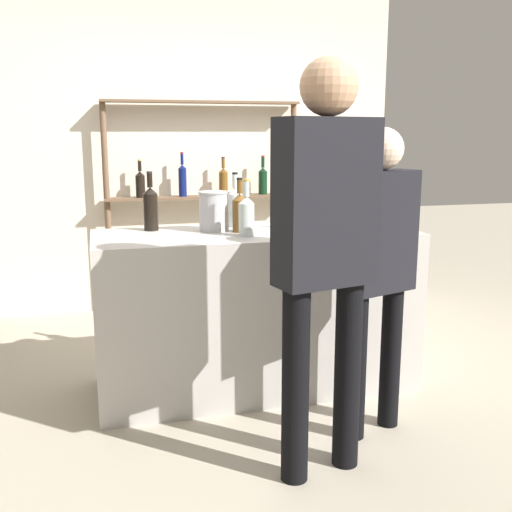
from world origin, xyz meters
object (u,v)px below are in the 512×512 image
object	(u,v)px
counter_bottle_1	(240,211)
customer_right	(378,257)
counter_bottle_2	(235,206)
ice_bucket	(214,211)
customer_center	(325,237)
wine_glass	(305,211)
counter_bottle_4	(151,207)
counter_bottle_0	(246,215)
counter_bottle_3	(339,209)
cork_jar	(378,214)

from	to	relation	value
counter_bottle_1	customer_right	xyz separation A→B (m)	(0.53, -0.72, -0.16)
counter_bottle_1	counter_bottle_2	world-z (taller)	counter_bottle_2
counter_bottle_1	ice_bucket	bearing A→B (deg)	146.54
counter_bottle_2	customer_right	size ratio (longest dim) A/B	0.21
ice_bucket	customer_center	size ratio (longest dim) A/B	0.13
wine_glass	ice_bucket	world-z (taller)	ice_bucket
customer_center	counter_bottle_2	bearing A→B (deg)	-7.30
ice_bucket	customer_center	world-z (taller)	customer_center
counter_bottle_4	customer_right	xyz separation A→B (m)	(1.02, -0.91, -0.17)
counter_bottle_0	counter_bottle_3	distance (m)	0.55
cork_jar	customer_center	size ratio (longest dim) A/B	0.08
counter_bottle_0	cork_jar	size ratio (longest dim) A/B	2.21
counter_bottle_2	customer_right	world-z (taller)	customer_right
counter_bottle_1	wine_glass	distance (m)	0.39
wine_glass	customer_center	bearing A→B (deg)	-104.52
counter_bottle_2	counter_bottle_4	distance (m)	0.51
wine_glass	customer_center	xyz separation A→B (m)	(-0.26, -0.99, 0.02)
counter_bottle_0	counter_bottle_1	size ratio (longest dim) A/B	1.01
counter_bottle_2	cork_jar	distance (m)	0.88
cork_jar	customer_right	distance (m)	0.81
counter_bottle_1	ice_bucket	size ratio (longest dim) A/B	1.36
counter_bottle_0	customer_center	distance (m)	0.87
counter_bottle_3	customer_right	bearing A→B (deg)	-93.05
counter_bottle_0	customer_right	distance (m)	0.79
cork_jar	wine_glass	bearing A→B (deg)	-177.13
counter_bottle_3	counter_bottle_4	xyz separation A→B (m)	(-1.05, 0.34, -0.00)
counter_bottle_1	counter_bottle_4	bearing A→B (deg)	158.60
counter_bottle_0	wine_glass	size ratio (longest dim) A/B	2.08
counter_bottle_2	cork_jar	xyz separation A→B (m)	(0.86, -0.21, -0.06)
customer_right	wine_glass	bearing A→B (deg)	-7.30
counter_bottle_4	ice_bucket	size ratio (longest dim) A/B	1.50
counter_bottle_2	counter_bottle_0	bearing A→B (deg)	-92.98
counter_bottle_3	customer_center	xyz separation A→B (m)	(-0.42, -0.87, -0.00)
counter_bottle_0	counter_bottle_1	bearing A→B (deg)	91.14
wine_glass	counter_bottle_0	bearing A→B (deg)	-161.57
ice_bucket	customer_right	distance (m)	1.05
customer_center	counter_bottle_0	bearing A→B (deg)	-3.95
counter_bottle_4	wine_glass	distance (m)	0.91
customer_right	ice_bucket	bearing A→B (deg)	20.90
counter_bottle_1	customer_right	distance (m)	0.90
counter_bottle_2	customer_center	world-z (taller)	customer_center
wine_glass	customer_right	distance (m)	0.73
counter_bottle_0	counter_bottle_3	xyz separation A→B (m)	(0.55, 0.01, 0.02)
counter_bottle_0	counter_bottle_4	bearing A→B (deg)	145.40
counter_bottle_3	ice_bucket	xyz separation A→B (m)	(-0.69, 0.23, -0.02)
cork_jar	customer_right	xyz separation A→B (m)	(-0.35, -0.72, -0.11)
counter_bottle_1	customer_right	size ratio (longest dim) A/B	0.20
customer_right	counter_bottle_2	bearing A→B (deg)	10.11
counter_bottle_3	wine_glass	xyz separation A→B (m)	(-0.17, 0.12, -0.02)
counter_bottle_2	customer_center	bearing A→B (deg)	-84.81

